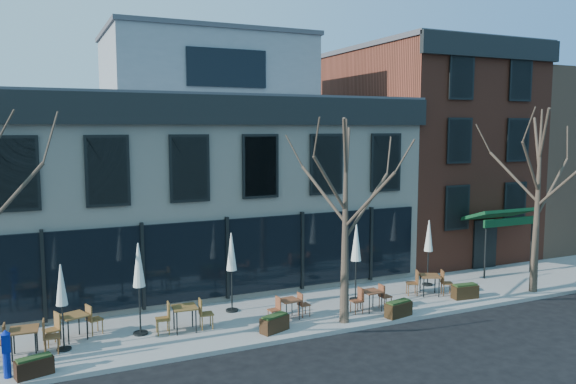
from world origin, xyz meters
name	(u,v)px	position (x,y,z in m)	size (l,w,h in m)	color
ground	(227,305)	(0.00, 0.00, 0.00)	(120.00, 120.00, 0.00)	black
sidewalk_front	(327,308)	(3.25, -2.15, 0.07)	(33.50, 4.70, 0.15)	gray
corner_building	(193,175)	(0.07, 5.07, 4.72)	(18.39, 10.39, 11.10)	silver
red_brick_building	(422,150)	(13.00, 4.98, 5.64)	(8.20, 11.78, 11.18)	brown
bg_building	(538,157)	(23.00, 6.00, 5.00)	(12.00, 12.00, 10.00)	#8C664C
tree_mid	(346,219)	(3.01, -3.90, 3.79)	(3.50, 3.55, 7.04)	#382B21
tree_right	(538,199)	(12.01, -3.90, 4.02)	(3.72, 3.77, 7.48)	#382B21
call_box	(6,352)	(-7.53, -3.96, 0.86)	(0.27, 0.27, 1.34)	#0B2197
cafe_set_0	(24,339)	(-7.11, -2.60, 0.68)	(1.99, 0.84, 1.04)	brown
cafe_set_1	(74,324)	(-5.70, -1.76, 0.66)	(1.94, 1.10, 1.00)	brown
cafe_set_2	(185,316)	(-2.28, -2.48, 0.68)	(1.97, 0.83, 1.03)	brown
cafe_set_3	(289,307)	(1.38, -2.83, 0.60)	(1.67, 0.72, 0.87)	brown
cafe_set_4	(371,298)	(4.54, -3.23, 0.62)	(1.74, 0.72, 0.91)	brown
cafe_set_5	(430,283)	(7.74, -2.56, 0.66)	(1.92, 1.22, 1.00)	brown
umbrella_0	(61,290)	(-6.04, -2.54, 2.03)	(0.43, 0.43, 2.67)	black
umbrella_1	(139,270)	(-3.68, -2.16, 2.30)	(0.49, 0.49, 3.04)	black
umbrella_2	(231,256)	(-0.19, -1.18, 2.22)	(0.47, 0.47, 2.93)	black
umbrella_3	(356,247)	(4.64, -1.94, 2.28)	(0.48, 0.48, 3.02)	black
umbrella_4	(429,239)	(8.58, -1.37, 2.15)	(0.45, 0.45, 2.83)	black
planter_0	(34,366)	(-6.86, -4.15, 0.42)	(1.04, 0.63, 0.54)	black
planter_1	(275,323)	(0.43, -3.75, 0.43)	(1.10, 0.75, 0.57)	#301E10
planter_2	(398,309)	(5.07, -4.20, 0.44)	(1.09, 0.61, 0.58)	black
planter_3	(465,291)	(8.75, -3.50, 0.44)	(1.08, 0.53, 0.58)	black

